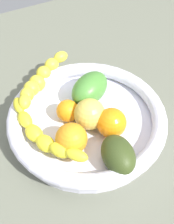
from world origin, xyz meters
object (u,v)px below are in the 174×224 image
object	(u,v)px
banana_draped_right	(39,80)
apple_yellow	(91,113)
orange_mid_left	(68,111)
mango_green	(90,88)
orange_front	(71,139)
fruit_bowl	(87,119)
avocado_dark	(118,155)
orange_mid_right	(112,123)
banana_draped_left	(42,135)

from	to	relation	value
banana_draped_right	apple_yellow	bearing A→B (deg)	110.56
orange_mid_left	mango_green	distance (cm)	8.11
orange_front	fruit_bowl	bearing A→B (deg)	-141.48
orange_front	orange_mid_left	bearing A→B (deg)	-110.53
orange_mid_left	avocado_dark	bearing A→B (deg)	102.59
orange_front	avocado_dark	xyz separation A→B (cm)	(-6.37, 7.60, -0.35)
mango_green	avocado_dark	distance (cm)	19.01
orange_mid_right	mango_green	world-z (taller)	mango_green
banana_draped_left	avocado_dark	world-z (taller)	avocado_dark
fruit_bowl	banana_draped_left	world-z (taller)	banana_draped_left
orange_front	avocado_dark	size ratio (longest dim) A/B	0.73
fruit_bowl	orange_front	world-z (taller)	orange_front
banana_draped_left	orange_mid_right	size ratio (longest dim) A/B	3.49
orange_front	mango_green	distance (cm)	15.09
apple_yellow	orange_mid_right	bearing A→B (deg)	122.00
banana_draped_right	mango_green	distance (cm)	12.60
apple_yellow	mango_green	xyz separation A→B (cm)	(-3.54, -7.13, -0.11)
fruit_bowl	orange_mid_left	size ratio (longest dim) A/B	7.02
orange_mid_left	avocado_dark	distance (cm)	15.79
mango_green	banana_draped_left	bearing A→B (deg)	24.24
mango_green	fruit_bowl	bearing A→B (deg)	56.14
banana_draped_left	orange_mid_left	world-z (taller)	same
avocado_dark	orange_mid_left	bearing A→B (deg)	-77.41
apple_yellow	avocado_dark	distance (cm)	11.48
banana_draped_left	banana_draped_right	world-z (taller)	banana_draped_right
fruit_bowl	avocado_dark	bearing A→B (deg)	90.03
orange_mid_right	apple_yellow	bearing A→B (deg)	-58.00
orange_front	orange_mid_left	world-z (taller)	orange_front
fruit_bowl	orange_front	size ratio (longest dim) A/B	5.39
orange_mid_right	apple_yellow	distance (cm)	4.89
fruit_bowl	banana_draped_left	size ratio (longest dim) A/B	1.58
orange_mid_right	apple_yellow	world-z (taller)	apple_yellow
orange_front	orange_mid_right	xyz separation A→B (cm)	(-9.38, 0.28, -0.08)
fruit_bowl	orange_mid_right	bearing A→B (deg)	119.50
fruit_bowl	mango_green	xyz separation A→B (cm)	(-3.98, -5.93, 2.79)
mango_green	avocado_dark	world-z (taller)	mango_green
banana_draped_right	avocado_dark	distance (cm)	27.55
banana_draped_right	orange_mid_left	distance (cm)	11.80
avocado_dark	fruit_bowl	bearing A→B (deg)	-89.97
fruit_bowl	avocado_dark	world-z (taller)	avocado_dark
orange_mid_right	avocado_dark	bearing A→B (deg)	67.60
orange_mid_left	mango_green	world-z (taller)	mango_green
orange_front	avocado_dark	distance (cm)	9.92
orange_front	orange_mid_right	bearing A→B (deg)	178.28
banana_draped_right	apple_yellow	world-z (taller)	apple_yellow
banana_draped_left	apple_yellow	world-z (taller)	apple_yellow
orange_mid_left	fruit_bowl	bearing A→B (deg)	141.38
orange_front	banana_draped_right	bearing A→B (deg)	-92.84
orange_mid_right	avocado_dark	distance (cm)	7.92
orange_front	banana_draped_left	bearing A→B (deg)	-40.76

